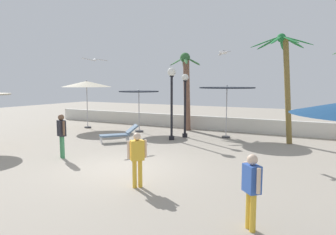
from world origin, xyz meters
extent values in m
plane|color=#9E9384|center=(0.00, 0.00, 0.00)|extent=(56.00, 56.00, 0.00)
cube|color=silver|center=(0.00, 9.58, 0.42)|extent=(25.20, 0.30, 0.83)
cylinder|color=#333338|center=(-7.61, 6.59, 0.04)|extent=(0.44, 0.44, 0.08)
cylinder|color=#A5A5AD|center=(-7.61, 6.59, 1.35)|extent=(0.05, 0.05, 2.69)
cone|color=#B7AD93|center=(-7.61, 6.59, 2.83)|extent=(3.17, 3.17, 0.37)
sphere|color=#99999E|center=(-7.61, 6.59, 3.03)|extent=(0.08, 0.08, 0.08)
cylinder|color=#333338|center=(-3.77, 6.79, 0.04)|extent=(0.49, 0.49, 0.08)
cylinder|color=#A5A5AD|center=(-3.77, 6.79, 1.21)|extent=(0.05, 0.05, 2.42)
cylinder|color=black|center=(-3.77, 6.79, 2.40)|extent=(2.34, 2.34, 0.06)
sphere|color=#99999E|center=(-3.77, 6.79, 2.49)|extent=(0.08, 0.08, 0.08)
cylinder|color=#333338|center=(1.40, 7.31, 0.04)|extent=(0.43, 0.43, 0.08)
cylinder|color=#A5A5AD|center=(1.40, 7.31, 1.34)|extent=(0.05, 0.05, 2.67)
cylinder|color=black|center=(1.40, 7.31, 2.65)|extent=(2.89, 2.89, 0.06)
sphere|color=#99999E|center=(1.40, 7.31, 2.76)|extent=(0.08, 0.08, 0.08)
cylinder|color=brown|center=(4.41, 7.16, 2.51)|extent=(0.63, 0.26, 5.02)
sphere|color=#1F7136|center=(4.04, 7.16, 5.02)|extent=(0.41, 0.41, 0.41)
ellipsoid|color=#1F7136|center=(4.76, 7.12, 4.84)|extent=(1.40, 0.26, 0.55)
ellipsoid|color=#1F7136|center=(4.50, 7.72, 4.84)|extent=(1.05, 1.20, 0.55)
ellipsoid|color=#1F7136|center=(3.99, 7.89, 4.84)|extent=(0.29, 1.40, 0.55)
ellipsoid|color=#1F7136|center=(3.39, 7.49, 4.84)|extent=(1.33, 0.81, 0.55)
ellipsoid|color=#1F7136|center=(3.33, 6.98, 4.84)|extent=(1.40, 0.54, 0.55)
ellipsoid|color=#1F7136|center=(3.92, 6.44, 4.84)|extent=(0.43, 1.41, 0.55)
ellipsoid|color=#1F7136|center=(4.50, 6.59, 4.84)|extent=(1.03, 1.21, 0.55)
cylinder|color=brown|center=(-1.56, 8.74, 2.21)|extent=(0.51, 0.38, 4.43)
sphere|color=#306534|center=(-1.69, 8.74, 4.42)|extent=(0.61, 0.61, 0.61)
ellipsoid|color=#306534|center=(-1.13, 8.63, 4.21)|extent=(1.07, 0.41, 0.52)
ellipsoid|color=#306534|center=(-1.36, 9.20, 4.21)|extent=(0.78, 0.97, 0.52)
ellipsoid|color=#306534|center=(-1.97, 9.23, 4.21)|extent=(0.70, 1.01, 0.52)
ellipsoid|color=#306534|center=(-2.25, 8.78, 4.21)|extent=(1.07, 0.28, 0.52)
ellipsoid|color=#306534|center=(-1.88, 8.21, 4.21)|extent=(0.55, 1.06, 0.52)
ellipsoid|color=#306534|center=(-1.41, 8.25, 4.21)|extent=(0.69, 1.02, 0.52)
cylinder|color=black|center=(-0.59, 6.41, 0.10)|extent=(0.28, 0.28, 0.20)
cylinder|color=black|center=(-0.59, 6.41, 1.50)|extent=(0.12, 0.12, 3.01)
cylinder|color=black|center=(-0.59, 6.41, 3.01)|extent=(0.22, 0.22, 0.06)
sphere|color=white|center=(-0.59, 6.41, 3.19)|extent=(0.36, 0.36, 0.36)
cylinder|color=black|center=(-0.87, 5.39, 0.10)|extent=(0.28, 0.28, 0.20)
cylinder|color=black|center=(-0.87, 5.39, 1.62)|extent=(0.12, 0.12, 3.24)
cylinder|color=black|center=(-0.87, 5.39, 3.24)|extent=(0.22, 0.22, 0.06)
sphere|color=white|center=(-0.87, 5.39, 3.45)|extent=(0.43, 0.43, 0.43)
cube|color=#B7B7BC|center=(-3.48, 2.99, 0.17)|extent=(0.44, 0.39, 0.35)
cube|color=#B7B7BC|center=(-2.63, 3.97, 0.17)|extent=(0.44, 0.39, 0.35)
cube|color=slate|center=(-3.05, 3.48, 0.35)|extent=(1.33, 1.42, 0.08)
cube|color=slate|center=(-2.47, 4.16, 0.61)|extent=(0.79, 0.79, 0.46)
cylinder|color=gold|center=(1.55, -1.55, 0.39)|extent=(0.12, 0.12, 0.78)
cylinder|color=gold|center=(1.66, -1.43, 0.39)|extent=(0.12, 0.12, 0.78)
cube|color=gold|center=(1.60, -1.49, 1.06)|extent=(0.42, 0.43, 0.55)
sphere|color=beige|center=(1.60, -1.49, 1.44)|extent=(0.21, 0.21, 0.21)
cylinder|color=beige|center=(1.44, -1.67, 1.08)|extent=(0.08, 0.08, 0.50)
cylinder|color=beige|center=(1.77, -1.31, 1.08)|extent=(0.08, 0.08, 0.50)
cylinder|color=gold|center=(4.92, -2.48, 0.39)|extent=(0.12, 0.12, 0.77)
cylinder|color=gold|center=(5.03, -2.60, 0.39)|extent=(0.12, 0.12, 0.77)
cube|color=#3359B2|center=(4.98, -2.54, 1.05)|extent=(0.42, 0.43, 0.55)
sphere|color=beige|center=(4.98, -2.54, 1.43)|extent=(0.21, 0.21, 0.21)
cylinder|color=beige|center=(4.81, -2.37, 1.08)|extent=(0.08, 0.08, 0.49)
cylinder|color=beige|center=(5.14, -2.71, 1.08)|extent=(0.08, 0.08, 0.49)
cylinder|color=#3F8C59|center=(-2.93, 0.01, 0.43)|extent=(0.12, 0.12, 0.86)
cylinder|color=#3F8C59|center=(-2.78, -0.05, 0.43)|extent=(0.12, 0.12, 0.86)
cube|color=#26262D|center=(-2.86, -0.02, 1.17)|extent=(0.43, 0.36, 0.61)
sphere|color=brown|center=(-2.86, -0.02, 1.59)|extent=(0.23, 0.23, 0.23)
cylinder|color=brown|center=(-3.08, 0.08, 1.20)|extent=(0.08, 0.08, 0.55)
cylinder|color=brown|center=(-2.64, -0.11, 1.20)|extent=(0.08, 0.08, 0.55)
ellipsoid|color=white|center=(2.12, 4.46, 4.18)|extent=(0.32, 0.30, 0.12)
sphere|color=white|center=(1.99, 4.35, 4.21)|extent=(0.10, 0.10, 0.10)
cube|color=silver|center=(2.29, 4.26, 4.20)|extent=(0.45, 0.49, 0.04)
cube|color=silver|center=(1.95, 4.66, 4.20)|extent=(0.44, 0.47, 0.18)
ellipsoid|color=white|center=(-4.55, 3.92, 4.07)|extent=(0.34, 0.27, 0.12)
sphere|color=white|center=(-4.70, 4.01, 4.10)|extent=(0.10, 0.10, 0.10)
cube|color=silver|center=(-4.73, 3.63, 4.09)|extent=(0.46, 0.64, 0.14)
cube|color=silver|center=(-4.38, 4.21, 4.09)|extent=(0.47, 0.65, 0.08)
camera|label=1|loc=(6.27, -8.46, 2.91)|focal=32.97mm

